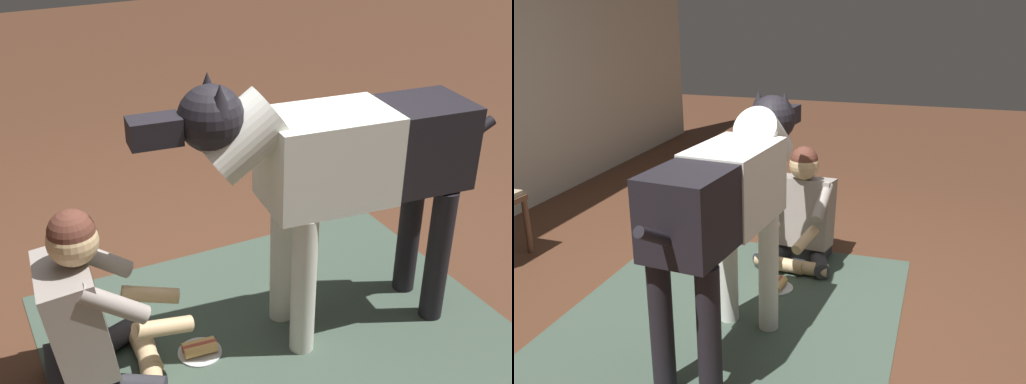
% 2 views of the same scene
% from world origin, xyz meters
% --- Properties ---
extents(ground_plane, '(15.38, 15.38, 0.00)m').
position_xyz_m(ground_plane, '(0.00, 0.00, 0.00)').
color(ground_plane, '#502F1F').
extents(area_rug, '(2.16, 1.96, 0.01)m').
position_xyz_m(area_rug, '(-0.11, 0.40, 0.00)').
color(area_rug, '#3C4C3F').
rests_on(area_rug, ground).
extents(person_sitting_on_floor, '(0.66, 0.58, 0.86)m').
position_xyz_m(person_sitting_on_floor, '(0.76, 0.18, 0.35)').
color(person_sitting_on_floor, '#323238').
rests_on(person_sitting_on_floor, ground).
extents(large_dog, '(1.72, 0.45, 1.33)m').
position_xyz_m(large_dog, '(-0.38, 0.29, 0.87)').
color(large_dog, silver).
rests_on(large_dog, ground).
extents(hot_dog_on_plate, '(0.21, 0.21, 0.06)m').
position_xyz_m(hot_dog_on_plate, '(0.29, 0.23, 0.03)').
color(hot_dog_on_plate, silver).
rests_on(hot_dog_on_plate, ground).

